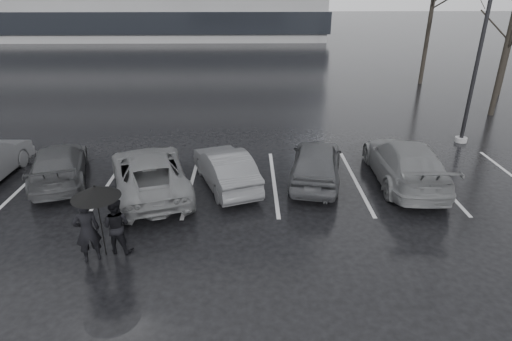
{
  "coord_description": "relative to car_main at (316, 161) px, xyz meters",
  "views": [
    {
      "loc": [
        -0.25,
        -10.61,
        6.39
      ],
      "look_at": [
        -0.04,
        1.0,
        1.1
      ],
      "focal_mm": 30.0,
      "sensor_mm": 36.0,
      "label": 1
    }
  ],
  "objects": [
    {
      "name": "ground",
      "position": [
        -2.03,
        -2.6,
        -0.69
      ],
      "size": [
        160.0,
        160.0,
        0.0
      ],
      "primitive_type": "plane",
      "color": "black",
      "rests_on": "ground"
    },
    {
      "name": "pedestrian_right",
      "position": [
        -5.59,
        -4.05,
        0.05
      ],
      "size": [
        0.81,
        0.68,
        1.49
      ],
      "primitive_type": "imported",
      "rotation": [
        0.0,
        0.0,
        2.96
      ],
      "color": "black",
      "rests_on": "ground"
    },
    {
      "name": "tree_north",
      "position": [
        8.97,
        14.4,
        3.56
      ],
      "size": [
        0.26,
        0.26,
        8.5
      ],
      "primitive_type": "cylinder",
      "color": "black",
      "rests_on": "ground"
    },
    {
      "name": "umbrella",
      "position": [
        -5.89,
        -4.22,
        1.09
      ],
      "size": [
        1.15,
        1.15,
        1.96
      ],
      "color": "black",
      "rests_on": "ground"
    },
    {
      "name": "car_east",
      "position": [
        2.97,
        -0.13,
        0.02
      ],
      "size": [
        2.17,
        4.97,
        1.42
      ],
      "primitive_type": "imported",
      "rotation": [
        0.0,
        0.0,
        3.11
      ],
      "color": "#49494B",
      "rests_on": "ground"
    },
    {
      "name": "stall_stripes",
      "position": [
        -2.83,
        -0.1,
        -0.69
      ],
      "size": [
        19.72,
        5.0,
        0.0
      ],
      "color": "#B3B3B5",
      "rests_on": "ground"
    },
    {
      "name": "tree_east",
      "position": [
        9.97,
        7.4,
        3.31
      ],
      "size": [
        0.26,
        0.26,
        8.0
      ],
      "primitive_type": "cylinder",
      "color": "black",
      "rests_on": "ground"
    },
    {
      "name": "car_west_c",
      "position": [
        -8.73,
        0.15,
        -0.08
      ],
      "size": [
        2.88,
        4.5,
        1.21
      ],
      "primitive_type": "imported",
      "rotation": [
        0.0,
        0.0,
        3.45
      ],
      "color": "black",
      "rests_on": "ground"
    },
    {
      "name": "car_west_a",
      "position": [
        -3.05,
        -0.32,
        -0.07
      ],
      "size": [
        2.52,
        4.01,
        1.25
      ],
      "primitive_type": "imported",
      "rotation": [
        0.0,
        0.0,
        3.49
      ],
      "color": "#333336",
      "rests_on": "ground"
    },
    {
      "name": "pedestrian_left",
      "position": [
        -6.17,
        -4.42,
        0.14
      ],
      "size": [
        0.72,
        0.64,
        1.66
      ],
      "primitive_type": "imported",
      "rotation": [
        0.0,
        0.0,
        3.63
      ],
      "color": "black",
      "rests_on": "ground"
    },
    {
      "name": "tree_ne",
      "position": [
        12.47,
        11.4,
        2.81
      ],
      "size": [
        0.26,
        0.26,
        7.0
      ],
      "primitive_type": "cylinder",
      "color": "black",
      "rests_on": "ground"
    },
    {
      "name": "lamp_post",
      "position": [
        6.7,
        3.61,
        3.33
      ],
      "size": [
        0.48,
        0.48,
        8.79
      ],
      "rotation": [
        0.0,
        0.0,
        -0.09
      ],
      "color": "gray",
      "rests_on": "ground"
    },
    {
      "name": "car_main",
      "position": [
        0.0,
        0.0,
        0.0
      ],
      "size": [
        2.4,
        4.3,
        1.38
      ],
      "primitive_type": "imported",
      "rotation": [
        0.0,
        0.0,
        2.94
      ],
      "color": "black",
      "rests_on": "ground"
    },
    {
      "name": "car_west_b",
      "position": [
        -5.46,
        -0.76,
        -0.02
      ],
      "size": [
        3.53,
        5.25,
        1.34
      ],
      "primitive_type": "imported",
      "rotation": [
        0.0,
        0.0,
        3.44
      ],
      "color": "#49494B",
      "rests_on": "ground"
    }
  ]
}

